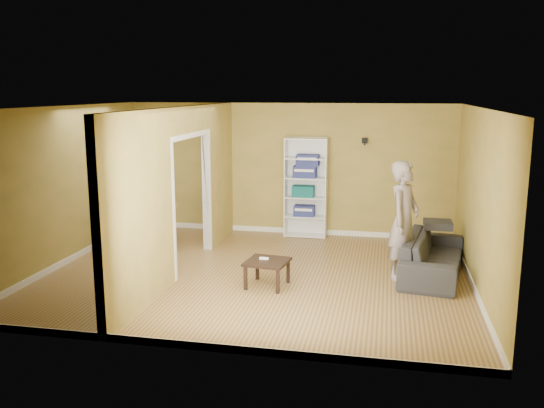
{
  "coord_description": "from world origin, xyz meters",
  "views": [
    {
      "loc": [
        1.95,
        -8.43,
        2.86
      ],
      "look_at": [
        0.2,
        0.2,
        1.1
      ],
      "focal_mm": 38.0,
      "sensor_mm": 36.0,
      "label": 1
    }
  ],
  "objects_px": {
    "chair_far": "(159,215)",
    "coffee_table": "(267,264)",
    "sofa": "(433,250)",
    "person": "(404,210)",
    "dining_table": "(142,212)",
    "chair_left": "(106,218)",
    "chair_near": "(130,231)",
    "bookshelf": "(306,187)"
  },
  "relations": [
    {
      "from": "chair_left",
      "to": "sofa",
      "type": "bearing_deg",
      "value": 62.11
    },
    {
      "from": "bookshelf",
      "to": "coffee_table",
      "type": "height_order",
      "value": "bookshelf"
    },
    {
      "from": "bookshelf",
      "to": "chair_left",
      "type": "bearing_deg",
      "value": -158.16
    },
    {
      "from": "bookshelf",
      "to": "chair_left",
      "type": "relative_size",
      "value": 1.88
    },
    {
      "from": "sofa",
      "to": "dining_table",
      "type": "height_order",
      "value": "sofa"
    },
    {
      "from": "bookshelf",
      "to": "coffee_table",
      "type": "xyz_separation_m",
      "value": [
        -0.13,
        -3.11,
        -0.64
      ]
    },
    {
      "from": "person",
      "to": "bookshelf",
      "type": "distance_m",
      "value": 2.93
    },
    {
      "from": "person",
      "to": "dining_table",
      "type": "relative_size",
      "value": 1.87
    },
    {
      "from": "sofa",
      "to": "chair_near",
      "type": "bearing_deg",
      "value": 98.83
    },
    {
      "from": "sofa",
      "to": "coffee_table",
      "type": "distance_m",
      "value": 2.65
    },
    {
      "from": "sofa",
      "to": "person",
      "type": "distance_m",
      "value": 0.85
    },
    {
      "from": "bookshelf",
      "to": "chair_left",
      "type": "xyz_separation_m",
      "value": [
        -3.55,
        -1.42,
        -0.46
      ]
    },
    {
      "from": "bookshelf",
      "to": "chair_far",
      "type": "distance_m",
      "value": 2.93
    },
    {
      "from": "coffee_table",
      "to": "sofa",
      "type": "bearing_deg",
      "value": 23.41
    },
    {
      "from": "bookshelf",
      "to": "dining_table",
      "type": "bearing_deg",
      "value": -154.34
    },
    {
      "from": "bookshelf",
      "to": "sofa",
      "type": "bearing_deg",
      "value": -41.77
    },
    {
      "from": "sofa",
      "to": "chair_left",
      "type": "distance_m",
      "value": 5.88
    },
    {
      "from": "bookshelf",
      "to": "dining_table",
      "type": "height_order",
      "value": "bookshelf"
    },
    {
      "from": "chair_far",
      "to": "coffee_table",
      "type": "bearing_deg",
      "value": 121.2
    },
    {
      "from": "sofa",
      "to": "bookshelf",
      "type": "bearing_deg",
      "value": 57.29
    },
    {
      "from": "person",
      "to": "chair_near",
      "type": "xyz_separation_m",
      "value": [
        -4.62,
        0.26,
        -0.62
      ]
    },
    {
      "from": "chair_left",
      "to": "chair_far",
      "type": "bearing_deg",
      "value": 110.38
    },
    {
      "from": "sofa",
      "to": "bookshelf",
      "type": "relative_size",
      "value": 1.09
    },
    {
      "from": "bookshelf",
      "to": "dining_table",
      "type": "distance_m",
      "value": 3.19
    },
    {
      "from": "person",
      "to": "sofa",
      "type": "bearing_deg",
      "value": -39.35
    },
    {
      "from": "coffee_table",
      "to": "chair_left",
      "type": "bearing_deg",
      "value": 153.77
    },
    {
      "from": "chair_near",
      "to": "chair_left",
      "type": "bearing_deg",
      "value": 144.21
    },
    {
      "from": "chair_left",
      "to": "person",
      "type": "bearing_deg",
      "value": 59.01
    },
    {
      "from": "person",
      "to": "chair_far",
      "type": "bearing_deg",
      "value": 94.92
    },
    {
      "from": "sofa",
      "to": "person",
      "type": "relative_size",
      "value": 0.99
    },
    {
      "from": "coffee_table",
      "to": "dining_table",
      "type": "relative_size",
      "value": 0.52
    },
    {
      "from": "sofa",
      "to": "dining_table",
      "type": "relative_size",
      "value": 1.86
    },
    {
      "from": "sofa",
      "to": "person",
      "type": "xyz_separation_m",
      "value": [
        -0.48,
        -0.24,
        0.66
      ]
    },
    {
      "from": "coffee_table",
      "to": "dining_table",
      "type": "distance_m",
      "value": 3.25
    },
    {
      "from": "dining_table",
      "to": "bookshelf",
      "type": "bearing_deg",
      "value": 25.66
    },
    {
      "from": "coffee_table",
      "to": "chair_near",
      "type": "relative_size",
      "value": 0.67
    },
    {
      "from": "chair_left",
      "to": "chair_far",
      "type": "xyz_separation_m",
      "value": [
        0.76,
        0.69,
        -0.06
      ]
    },
    {
      "from": "dining_table",
      "to": "chair_left",
      "type": "bearing_deg",
      "value": -175.91
    },
    {
      "from": "chair_near",
      "to": "chair_far",
      "type": "distance_m",
      "value": 1.3
    },
    {
      "from": "chair_left",
      "to": "chair_near",
      "type": "bearing_deg",
      "value": 29.12
    },
    {
      "from": "bookshelf",
      "to": "person",
      "type": "bearing_deg",
      "value": -51.62
    },
    {
      "from": "chair_near",
      "to": "chair_far",
      "type": "relative_size",
      "value": 0.97
    }
  ]
}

